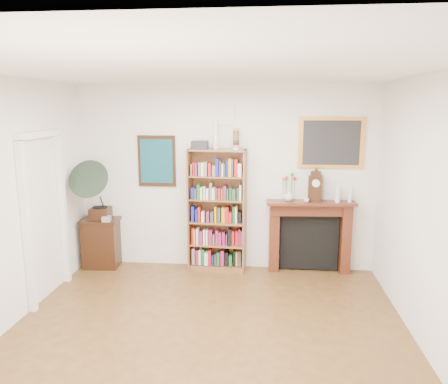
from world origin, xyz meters
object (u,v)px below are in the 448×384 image
(fireplace, at_px, (309,230))
(cd_stack, at_px, (107,219))
(flower_vase, at_px, (289,195))
(teacup, at_px, (306,200))
(gramophone, at_px, (95,187))
(bottle_left, at_px, (338,194))
(bookshelf, at_px, (217,204))
(bottle_right, at_px, (350,195))
(side_cabinet, at_px, (101,243))
(mantel_clock, at_px, (315,187))

(fireplace, xyz_separation_m, cd_stack, (-3.05, -0.25, 0.17))
(flower_vase, xyz_separation_m, teacup, (0.25, -0.08, -0.05))
(fireplace, height_order, teacup, teacup)
(gramophone, relative_size, bottle_left, 3.93)
(flower_vase, bearing_deg, cd_stack, -175.38)
(cd_stack, distance_m, bottle_left, 3.45)
(bookshelf, bearing_deg, bottle_right, 5.83)
(gramophone, bearing_deg, cd_stack, 6.70)
(flower_vase, bearing_deg, side_cabinet, -178.10)
(side_cabinet, distance_m, fireplace, 3.21)
(fireplace, relative_size, bottle_left, 5.49)
(fireplace, distance_m, mantel_clock, 0.67)
(side_cabinet, bearing_deg, cd_stack, -42.96)
(gramophone, distance_m, cd_stack, 0.51)
(flower_vase, height_order, bottle_right, bottle_right)
(teacup, height_order, bottle_right, bottle_right)
(gramophone, distance_m, mantel_clock, 3.25)
(bottle_right, bearing_deg, bottle_left, -164.89)
(gramophone, bearing_deg, mantel_clock, 1.79)
(side_cabinet, relative_size, bottle_left, 3.20)
(cd_stack, height_order, bottle_left, bottle_left)
(cd_stack, distance_m, bottle_right, 3.63)
(fireplace, distance_m, bottle_left, 0.69)
(mantel_clock, xyz_separation_m, flower_vase, (-0.38, 0.01, -0.13))
(gramophone, relative_size, bottle_right, 4.72)
(side_cabinet, height_order, flower_vase, flower_vase)
(side_cabinet, xyz_separation_m, flower_vase, (2.87, 0.10, 0.79))
(mantel_clock, height_order, flower_vase, mantel_clock)
(bookshelf, relative_size, side_cabinet, 2.78)
(bottle_right, bearing_deg, cd_stack, -176.41)
(mantel_clock, bearing_deg, bottle_left, 13.57)
(bookshelf, height_order, side_cabinet, bookshelf)
(gramophone, height_order, bottle_right, gramophone)
(flower_vase, xyz_separation_m, bottle_left, (0.70, -0.04, 0.04))
(gramophone, relative_size, flower_vase, 5.83)
(gramophone, xyz_separation_m, bottle_left, (3.56, 0.20, -0.08))
(bookshelf, height_order, flower_vase, bookshelf)
(teacup, bearing_deg, fireplace, 57.71)
(cd_stack, distance_m, mantel_clock, 3.15)
(side_cabinet, height_order, mantel_clock, mantel_clock)
(gramophone, bearing_deg, flower_vase, 2.55)
(bookshelf, bearing_deg, teacup, 2.62)
(cd_stack, bearing_deg, flower_vase, 4.62)
(bottle_left, relative_size, bottle_right, 1.20)
(side_cabinet, relative_size, teacup, 10.17)
(cd_stack, distance_m, flower_vase, 2.75)
(flower_vase, height_order, teacup, flower_vase)
(gramophone, height_order, mantel_clock, gramophone)
(bottle_left, bearing_deg, gramophone, -176.80)
(fireplace, xyz_separation_m, gramophone, (-3.19, -0.27, 0.66))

